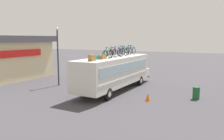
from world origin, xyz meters
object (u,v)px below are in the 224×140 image
at_px(luggage_bag_1, 92,58).
at_px(street_lamp, 58,52).
at_px(luggage_bag_3, 102,57).
at_px(trash_bin, 196,93).
at_px(bus, 115,71).
at_px(rooftop_bicycle_7, 125,51).
at_px(rooftop_bicycle_8, 132,51).
at_px(rooftop_bicycle_5, 124,52).
at_px(luggage_bag_2, 94,58).
at_px(rooftop_bicycle_4, 117,52).
at_px(rooftop_bicycle_6, 121,51).
at_px(traffic_cone, 148,97).
at_px(rooftop_bicycle_3, 109,53).
at_px(rooftop_bicycle_2, 113,53).
at_px(rooftop_bicycle_1, 108,54).
at_px(rooftop_bicycle_9, 129,50).

distance_m(luggage_bag_1, street_lamp, 6.99).
relative_size(luggage_bag_3, trash_bin, 0.67).
bearing_deg(trash_bin, bus, 92.33).
bearing_deg(rooftop_bicycle_7, rooftop_bicycle_8, -34.25).
bearing_deg(rooftop_bicycle_5, luggage_bag_2, 172.57).
relative_size(bus, rooftop_bicycle_8, 6.34).
distance_m(luggage_bag_2, luggage_bag_3, 0.85).
relative_size(bus, trash_bin, 11.80).
xyz_separation_m(luggage_bag_3, rooftop_bicycle_4, (2.60, 0.06, 0.23)).
distance_m(rooftop_bicycle_6, traffic_cone, 6.09).
bearing_deg(rooftop_bicycle_8, rooftop_bicycle_3, 168.53).
relative_size(luggage_bag_3, rooftop_bicycle_2, 0.36).
bearing_deg(luggage_bag_2, bus, -3.45).
bearing_deg(luggage_bag_1, rooftop_bicycle_8, -0.15).
relative_size(luggage_bag_1, rooftop_bicycle_8, 0.31).
xyz_separation_m(rooftop_bicycle_3, traffic_cone, (-1.51, -4.13, -3.03)).
height_order(luggage_bag_3, trash_bin, luggage_bag_3).
height_order(luggage_bag_3, rooftop_bicycle_1, rooftop_bicycle_1).
relative_size(luggage_bag_2, traffic_cone, 0.99).
relative_size(luggage_bag_3, rooftop_bicycle_5, 0.35).
xyz_separation_m(luggage_bag_1, rooftop_bicycle_3, (3.61, 0.67, 0.14)).
relative_size(rooftop_bicycle_1, rooftop_bicycle_3, 0.99).
xyz_separation_m(rooftop_bicycle_1, rooftop_bicycle_5, (2.62, -0.12, 0.03)).
relative_size(rooftop_bicycle_2, street_lamp, 0.31).
distance_m(luggage_bag_2, rooftop_bicycle_2, 2.19).
relative_size(rooftop_bicycle_4, rooftop_bicycle_5, 1.03).
bearing_deg(street_lamp, rooftop_bicycle_6, -68.38).
relative_size(luggage_bag_1, rooftop_bicycle_4, 0.29).
relative_size(luggage_bag_1, rooftop_bicycle_3, 0.32).
bearing_deg(rooftop_bicycle_6, luggage_bag_3, -175.98).
distance_m(rooftop_bicycle_4, rooftop_bicycle_6, 1.31).
xyz_separation_m(luggage_bag_1, rooftop_bicycle_7, (6.35, 0.41, 0.17)).
height_order(rooftop_bicycle_3, street_lamp, street_lamp).
bearing_deg(rooftop_bicycle_8, bus, 174.63).
xyz_separation_m(luggage_bag_1, luggage_bag_3, (1.71, 0.19, -0.07)).
distance_m(rooftop_bicycle_5, street_lamp, 6.42).
distance_m(luggage_bag_3, rooftop_bicycle_8, 5.28).
bearing_deg(luggage_bag_1, street_lamp, 61.32).
height_order(bus, street_lamp, street_lamp).
height_order(rooftop_bicycle_1, rooftop_bicycle_8, rooftop_bicycle_8).
bearing_deg(trash_bin, street_lamp, 94.47).
distance_m(rooftop_bicycle_6, rooftop_bicycle_9, 2.03).
bearing_deg(bus, street_lamp, 96.90).
xyz_separation_m(bus, rooftop_bicycle_5, (0.89, -0.34, 1.63)).
relative_size(luggage_bag_1, rooftop_bicycle_5, 0.30).
xyz_separation_m(rooftop_bicycle_3, trash_bin, (0.73, -7.13, -2.85)).
distance_m(rooftop_bicycle_4, rooftop_bicycle_7, 2.04).
bearing_deg(rooftop_bicycle_4, traffic_cone, -120.84).
distance_m(traffic_cone, street_lamp, 10.13).
height_order(rooftop_bicycle_3, traffic_cone, rooftop_bicycle_3).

